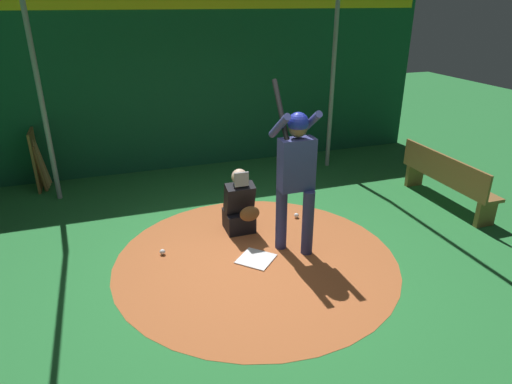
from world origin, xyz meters
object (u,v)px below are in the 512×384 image
Objects in this scene: batter at (296,169)px; catcher at (240,207)px; bat_rack at (38,160)px; baseball_1 at (162,252)px; home_plate at (256,259)px; bench at (446,178)px; baseball_0 at (296,215)px.

batter reaches higher than catcher.
bat_rack reaches higher than baseball_1.
home_plate is 1.26m from batter.
baseball_1 is at bearing -114.35° from home_plate.
home_plate is 5.68× the size of baseball_1.
home_plate is 0.44× the size of catcher.
bat_rack is at bearing -134.33° from catcher.
home_plate is 0.89m from catcher.
catcher is (-0.73, -0.51, -0.77)m from batter.
bench is 25.56× the size of baseball_0.
catcher is at bearing 45.67° from bat_rack.
baseball_0 reaches higher than home_plate.
batter is 2.09× the size of bat_rack.
bench reaches higher than baseball_1.
baseball_1 is at bearing -78.65° from baseball_0.
bench is (2.97, 6.26, -0.04)m from bat_rack.
baseball_1 is (3.09, 1.70, -0.45)m from bat_rack.
baseball_0 is 1.00× the size of baseball_1.
bench is (-0.55, 2.89, -0.70)m from batter.
bench is 4.58m from baseball_1.
catcher reaches higher than bench.
catcher reaches higher than baseball_0.
catcher is at bearing 104.57° from baseball_1.
batter is 4.92m from bat_rack.
bench is (0.18, 3.40, 0.08)m from catcher.
bat_rack is at bearing -141.90° from home_plate.
bat_rack is 0.56× the size of bench.
bat_rack is at bearing -115.40° from bench.
bat_rack is at bearing -151.20° from baseball_1.
baseball_0 is (-0.30, -2.46, -0.41)m from bench.
baseball_1 reaches higher than home_plate.
batter is at bearing -26.48° from baseball_0.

